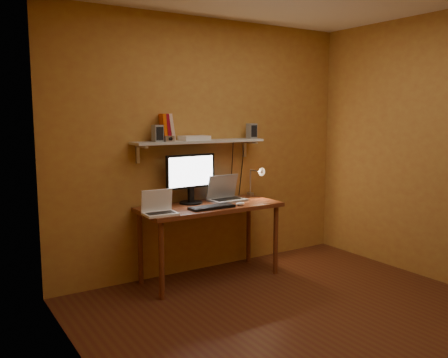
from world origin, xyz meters
TOP-DOWN VIEW (x-y plane):
  - room at (0.00, 0.00)m, footprint 3.44×3.24m
  - desk at (-0.16, 1.28)m, footprint 1.40×0.60m
  - wall_shelf at (-0.16, 1.47)m, footprint 1.40×0.25m
  - monitor at (-0.29, 1.44)m, footprint 0.54×0.24m
  - laptop at (0.09, 1.40)m, footprint 0.37×0.28m
  - netbook at (-0.77, 1.14)m, footprint 0.30×0.22m
  - keyboard at (-0.24, 1.12)m, footprint 0.45×0.15m
  - mouse at (0.07, 1.09)m, footprint 0.10×0.07m
  - desk_lamp at (0.50, 1.41)m, footprint 0.09×0.23m
  - speaker_left at (-0.63, 1.46)m, footprint 0.09×0.09m
  - speaker_right at (0.48, 1.48)m, footprint 0.09×0.09m
  - books at (-0.51, 1.50)m, footprint 0.17×0.19m
  - shelf_camera at (-0.53, 1.41)m, footprint 0.10×0.05m
  - router at (-0.22, 1.48)m, footprint 0.28×0.19m

SIDE VIEW (x-z plane):
  - desk at x=-0.16m, z-range 0.29..1.04m
  - keyboard at x=-0.24m, z-range 0.75..0.77m
  - mouse at x=0.07m, z-range 0.75..0.78m
  - netbook at x=-0.77m, z-range 0.70..0.92m
  - laptop at x=0.09m, z-range 0.69..0.95m
  - desk_lamp at x=0.50m, z-range 0.77..1.15m
  - monitor at x=-0.29m, z-range 0.78..1.27m
  - room at x=0.00m, z-range -0.02..2.62m
  - wall_shelf at x=-0.16m, z-range 1.26..1.46m
  - router at x=-0.22m, z-range 1.38..1.42m
  - shelf_camera at x=-0.53m, z-range 1.38..1.43m
  - speaker_left at x=-0.63m, z-range 1.38..1.53m
  - speaker_right at x=0.48m, z-range 1.38..1.53m
  - books at x=-0.51m, z-range 1.37..1.64m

